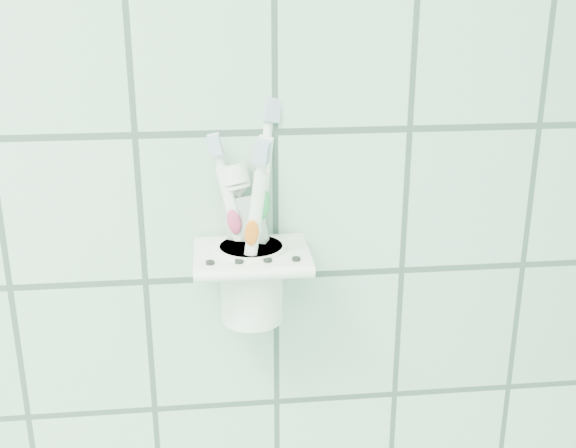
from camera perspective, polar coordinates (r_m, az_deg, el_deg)
The scene contains 6 objects.
holder_bracket at distance 0.70m, azimuth -2.91°, elevation -2.64°, with size 0.11×0.10×0.03m.
cup at distance 0.72m, azimuth -2.89°, elevation -4.36°, with size 0.07×0.07×0.08m.
toothbrush_pink at distance 0.70m, azimuth -2.73°, elevation 0.11°, with size 0.04×0.03×0.18m.
toothbrush_blue at distance 0.68m, azimuth -3.22°, elevation 0.96°, with size 0.04×0.07×0.21m.
toothbrush_orange at distance 0.68m, azimuth -3.74°, elevation 0.21°, with size 0.03×0.05×0.19m.
toothpaste_tube at distance 0.70m, azimuth -2.02°, elevation -0.46°, with size 0.06×0.05×0.16m.
Camera 1 is at (0.62, 0.50, 1.56)m, focal length 45.00 mm.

